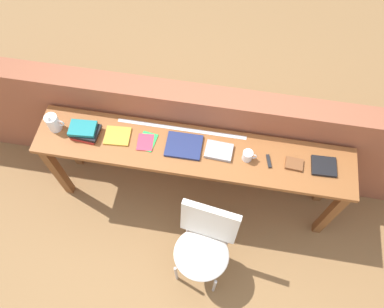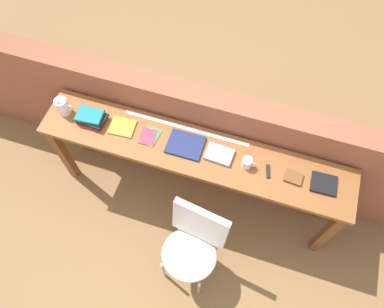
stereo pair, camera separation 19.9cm
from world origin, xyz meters
name	(u,v)px [view 1 (the left image)]	position (x,y,z in m)	size (l,w,h in m)	color
ground_plane	(188,223)	(0.00, 0.00, 0.00)	(40.00, 40.00, 0.00)	olive
brick_wall_back	(199,134)	(0.00, 0.64, 0.57)	(6.00, 0.20, 1.14)	#935138
sideboard	(193,158)	(0.00, 0.30, 0.74)	(2.50, 0.44, 0.88)	brown
chair_white_moulded	(204,243)	(0.19, -0.31, 0.53)	(0.50, 0.51, 0.89)	silver
pitcher_white	(53,123)	(-1.11, 0.31, 0.96)	(0.14, 0.10, 0.18)	white
book_stack_leftmost	(84,131)	(-0.86, 0.30, 0.92)	(0.24, 0.18, 0.08)	red
magazine_cycling	(117,136)	(-0.61, 0.32, 0.89)	(0.20, 0.17, 0.02)	gold
pamphlet_pile_colourful	(146,142)	(-0.37, 0.31, 0.88)	(0.16, 0.18, 0.01)	purple
book_open_centre	(184,146)	(-0.08, 0.32, 0.89)	(0.28, 0.22, 0.02)	navy
book_grey_hardcover	(219,151)	(0.20, 0.31, 0.89)	(0.21, 0.15, 0.03)	#9E9EA3
mug	(248,156)	(0.42, 0.29, 0.92)	(0.11, 0.08, 0.09)	white
multitool_folded	(269,161)	(0.58, 0.29, 0.89)	(0.02, 0.11, 0.02)	black
leather_journal_brown	(294,164)	(0.77, 0.30, 0.89)	(0.13, 0.10, 0.02)	brown
book_repair_rightmost	(324,166)	(0.99, 0.32, 0.89)	(0.18, 0.16, 0.02)	black
ruler_metal_back_edge	(181,129)	(-0.12, 0.47, 0.88)	(1.04, 0.03, 0.00)	silver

